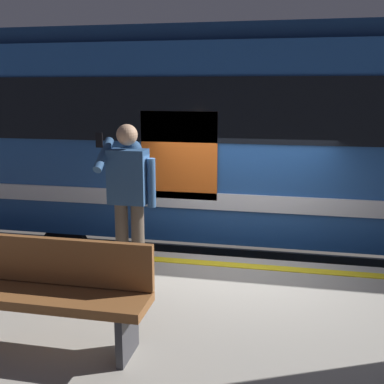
% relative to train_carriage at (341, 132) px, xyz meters
% --- Properties ---
extents(ground_plane, '(25.15, 25.15, 0.00)m').
position_rel_train_carriage_xyz_m(ground_plane, '(1.41, 2.11, -2.48)').
color(ground_plane, '#4C4742').
extents(safety_line, '(16.43, 0.16, 0.01)m').
position_rel_train_carriage_xyz_m(safety_line, '(1.41, 2.41, -1.43)').
color(safety_line, yellow).
rests_on(safety_line, platform).
extents(track_rail_near, '(21.79, 0.08, 0.16)m').
position_rel_train_carriage_xyz_m(track_rail_near, '(1.41, 0.71, -2.40)').
color(track_rail_near, slate).
rests_on(track_rail_near, ground).
extents(track_rail_far, '(21.79, 0.08, 0.16)m').
position_rel_train_carriage_xyz_m(track_rail_far, '(1.41, -0.72, -2.40)').
color(track_rail_far, slate).
rests_on(track_rail_far, ground).
extents(train_carriage, '(13.21, 2.80, 3.88)m').
position_rel_train_carriage_xyz_m(train_carriage, '(0.00, 0.00, 0.00)').
color(train_carriage, '#1E478C').
rests_on(train_carriage, ground).
extents(passenger, '(0.57, 0.55, 1.77)m').
position_rel_train_carriage_xyz_m(passenger, '(2.41, 3.27, -0.38)').
color(passenger, brown).
rests_on(passenger, platform).
extents(handbag, '(0.36, 0.32, 0.40)m').
position_rel_train_carriage_xyz_m(handbag, '(2.90, 3.46, -1.25)').
color(handbag, black).
rests_on(handbag, platform).
extents(bench, '(1.71, 0.44, 0.90)m').
position_rel_train_carriage_xyz_m(bench, '(2.66, 4.54, -0.94)').
color(bench, brown).
rests_on(bench, platform).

